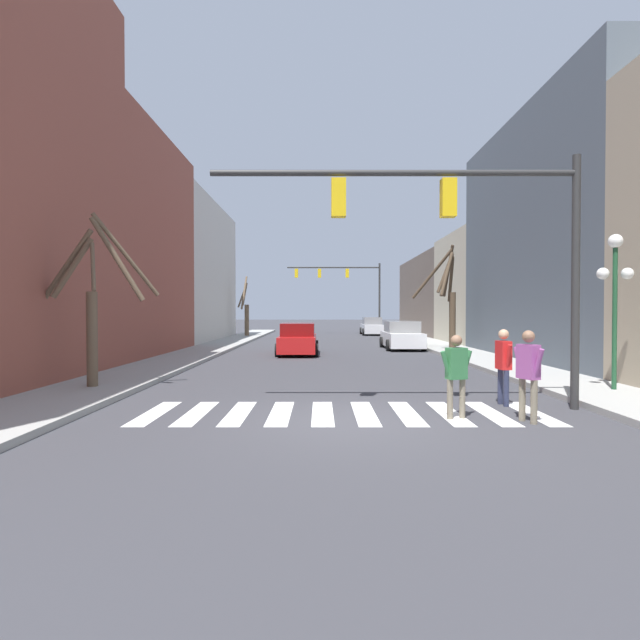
% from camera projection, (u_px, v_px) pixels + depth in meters
% --- Properties ---
extents(ground_plane, '(240.00, 240.00, 0.00)m').
position_uv_depth(ground_plane, '(343.00, 422.00, 9.85)').
color(ground_plane, '#38383D').
extents(sidewalk_left, '(2.54, 90.00, 0.15)m').
position_uv_depth(sidewalk_left, '(4.00, 418.00, 9.82)').
color(sidewalk_left, '#9E9E99').
rests_on(sidewalk_left, ground_plane).
extents(building_row_left, '(6.00, 40.19, 13.39)m').
position_uv_depth(building_row_left, '(85.00, 230.00, 22.40)').
color(building_row_left, '#934C3D').
rests_on(building_row_left, ground_plane).
extents(building_row_right, '(6.00, 49.16, 10.75)m').
position_uv_depth(building_row_right, '(532.00, 269.00, 26.61)').
color(building_row_right, tan).
rests_on(building_row_right, ground_plane).
extents(crosswalk_stripes, '(8.55, 2.60, 0.01)m').
position_uv_depth(crosswalk_stripes, '(341.00, 413.00, 10.68)').
color(crosswalk_stripes, white).
rests_on(crosswalk_stripes, ground_plane).
extents(traffic_signal_near, '(8.19, 0.28, 5.64)m').
position_uv_depth(traffic_signal_near, '(459.00, 222.00, 11.04)').
color(traffic_signal_near, '#2D2D2D').
rests_on(traffic_signal_near, ground_plane).
extents(traffic_signal_far, '(8.89, 0.28, 6.75)m').
position_uv_depth(traffic_signal_far, '(343.00, 281.00, 47.46)').
color(traffic_signal_far, '#2D2D2D').
rests_on(traffic_signal_far, ground_plane).
extents(street_lamp_right_corner, '(0.95, 0.36, 4.03)m').
position_uv_depth(street_lamp_right_corner, '(612.00, 279.00, 12.96)').
color(street_lamp_right_corner, '#1E4C2D').
rests_on(street_lamp_right_corner, sidewalk_right).
extents(car_parked_right_near, '(2.00, 4.57, 1.64)m').
position_uv_depth(car_parked_right_near, '(370.00, 327.00, 46.03)').
color(car_parked_right_near, silver).
rests_on(car_parked_right_near, ground_plane).
extents(car_driving_toward_lane, '(2.05, 4.56, 1.58)m').
position_uv_depth(car_driving_toward_lane, '(296.00, 340.00, 25.22)').
color(car_driving_toward_lane, red).
rests_on(car_driving_toward_lane, ground_plane).
extents(car_parked_right_far, '(2.17, 4.58, 1.62)m').
position_uv_depth(car_parked_right_far, '(399.00, 336.00, 28.71)').
color(car_parked_right_far, white).
rests_on(car_parked_right_far, ground_plane).
extents(pedestrian_on_left_sidewalk, '(0.72, 0.34, 1.70)m').
position_uv_depth(pedestrian_on_left_sidewalk, '(454.00, 369.00, 10.12)').
color(pedestrian_on_left_sidewalk, '#7A705B').
rests_on(pedestrian_on_left_sidewalk, ground_plane).
extents(pedestrian_on_right_sidewalk, '(0.37, 0.76, 1.81)m').
position_uv_depth(pedestrian_on_right_sidewalk, '(525.00, 368.00, 9.79)').
color(pedestrian_on_right_sidewalk, '#7A705B').
rests_on(pedestrian_on_right_sidewalk, ground_plane).
extents(pedestrian_near_right_corner, '(0.26, 0.76, 1.77)m').
position_uv_depth(pedestrian_near_right_corner, '(501.00, 360.00, 11.58)').
color(pedestrian_near_right_corner, '#282D47').
rests_on(pedestrian_near_right_corner, ground_plane).
extents(street_tree_left_far, '(2.87, 2.03, 4.73)m').
position_uv_depth(street_tree_left_far, '(91.00, 301.00, 13.54)').
color(street_tree_left_far, brown).
rests_on(street_tree_left_far, sidewalk_left).
extents(street_tree_left_near, '(0.99, 2.05, 4.95)m').
position_uv_depth(street_tree_left_near, '(243.00, 312.00, 41.36)').
color(street_tree_left_near, brown).
rests_on(street_tree_left_near, sidewalk_left).
extents(street_tree_right_far, '(2.27, 2.67, 5.64)m').
position_uv_depth(street_tree_right_far, '(446.00, 296.00, 27.04)').
color(street_tree_right_far, '#473828').
rests_on(street_tree_right_far, sidewalk_right).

